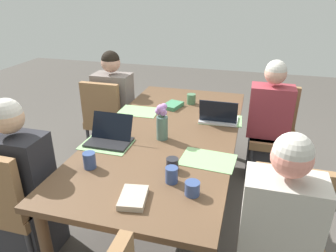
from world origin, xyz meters
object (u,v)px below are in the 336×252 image
at_px(person_far_left_far, 24,191).
at_px(book_blue_cover, 173,105).
at_px(person_near_right_near, 276,244).
at_px(phone_black, 226,107).
at_px(laptop_near_left_near, 219,117).
at_px(flower_vase, 162,122).
at_px(coffee_mug_centre_right, 191,99).
at_px(coffee_mug_centre_left, 192,188).
at_px(coffee_mug_far_left, 172,164).
at_px(book_red_cover, 133,198).
at_px(person_far_left_mid, 114,111).
at_px(chair_near_right_near, 286,240).
at_px(chair_far_left_far, 10,199).
at_px(dining_table, 168,139).
at_px(coffee_mug_near_left, 172,175).
at_px(laptop_far_left_far, 110,137).
at_px(chair_near_left_near, 274,128).
at_px(chair_far_left_mid, 107,116).
at_px(coffee_mug_near_right, 89,160).
at_px(person_near_left_near, 268,128).

height_order(person_far_left_far, book_blue_cover, person_far_left_far).
relative_size(person_near_right_near, phone_black, 7.97).
xyz_separation_m(person_far_left_far, laptop_near_left_near, (1.05, -1.18, 0.26)).
bearing_deg(flower_vase, coffee_mug_centre_right, -4.14).
height_order(coffee_mug_centre_left, coffee_mug_far_left, same).
xyz_separation_m(person_near_right_near, book_red_cover, (-0.10, 0.78, 0.23)).
distance_m(laptop_near_left_near, coffee_mug_far_left, 0.86).
height_order(person_far_left_mid, chair_near_right_near, person_far_left_mid).
bearing_deg(chair_far_left_far, laptop_near_left_near, -47.82).
bearing_deg(book_red_cover, book_blue_cover, -3.16).
relative_size(dining_table, person_far_left_far, 1.87).
bearing_deg(laptop_near_left_near, coffee_mug_near_left, 170.85).
relative_size(person_near_right_near, laptop_far_left_far, 3.73).
bearing_deg(person_near_right_near, person_far_left_far, 88.51).
bearing_deg(coffee_mug_far_left, coffee_mug_near_left, -166.90).
relative_size(chair_near_right_near, laptop_near_left_near, 2.81).
height_order(chair_far_left_far, phone_black, chair_far_left_far).
height_order(chair_near_left_near, book_red_cover, chair_near_left_near).
bearing_deg(person_far_left_mid, chair_far_left_mid, 141.24).
height_order(person_near_right_near, coffee_mug_near_left, person_near_right_near).
bearing_deg(chair_far_left_far, flower_vase, -51.41).
xyz_separation_m(dining_table, coffee_mug_centre_left, (-0.75, -0.35, 0.11)).
distance_m(chair_far_left_mid, coffee_mug_near_right, 1.48).
height_order(flower_vase, laptop_near_left_near, flower_vase).
relative_size(flower_vase, laptop_far_left_far, 0.88).
bearing_deg(coffee_mug_near_right, laptop_far_left_far, 4.32).
bearing_deg(chair_near_right_near, person_near_left_near, 3.21).
bearing_deg(chair_far_left_far, phone_black, -40.47).
height_order(person_near_left_near, flower_vase, person_near_left_near).
bearing_deg(person_far_left_mid, laptop_far_left_far, -156.40).
relative_size(person_near_left_near, person_near_right_near, 1.00).
height_order(chair_far_left_mid, book_red_cover, chair_far_left_mid).
bearing_deg(phone_black, chair_far_left_mid, 70.03).
bearing_deg(coffee_mug_far_left, phone_black, -10.14).
relative_size(chair_near_right_near, book_red_cover, 4.50).
bearing_deg(laptop_far_left_far, chair_far_left_far, 136.22).
bearing_deg(coffee_mug_near_right, coffee_mug_centre_left, -98.42).
height_order(chair_near_left_near, coffee_mug_near_left, chair_near_left_near).
height_order(person_near_left_near, coffee_mug_centre_right, person_near_left_near).
height_order(dining_table, chair_far_left_far, chair_far_left_far).
height_order(coffee_mug_centre_right, book_blue_cover, coffee_mug_centre_right).
bearing_deg(coffee_mug_centre_right, chair_far_left_mid, 89.12).
bearing_deg(coffee_mug_near_right, book_blue_cover, -11.32).
xyz_separation_m(dining_table, book_red_cover, (-0.89, -0.05, 0.08)).
height_order(coffee_mug_far_left, phone_black, coffee_mug_far_left).
bearing_deg(chair_near_right_near, coffee_mug_centre_left, 94.23).
distance_m(person_near_left_near, coffee_mug_near_right, 1.85).
xyz_separation_m(coffee_mug_near_left, book_red_cover, (-0.22, 0.16, -0.03)).
bearing_deg(laptop_near_left_near, chair_near_left_near, -42.19).
distance_m(person_near_left_near, chair_far_left_mid, 1.70).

